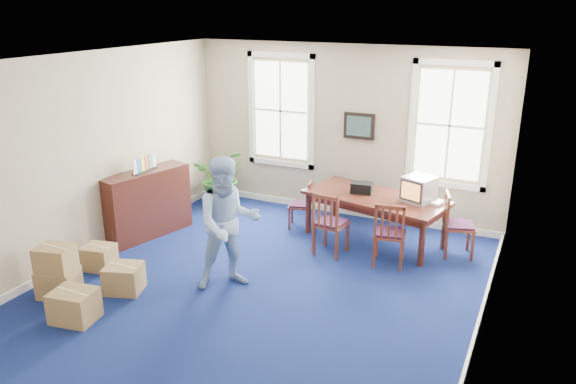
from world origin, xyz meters
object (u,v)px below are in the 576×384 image
at_px(potted_plant, 222,176).
at_px(man, 228,224).
at_px(crt_tv, 419,189).
at_px(conference_table, 374,218).
at_px(cardboard_boxes, 73,270).
at_px(chair_near_left, 331,223).
at_px(credenza, 147,202).

bearing_deg(potted_plant, man, -56.67).
height_order(crt_tv, man, man).
height_order(conference_table, potted_plant, potted_plant).
bearing_deg(cardboard_boxes, chair_near_left, 46.28).
bearing_deg(cardboard_boxes, man, 33.15).
bearing_deg(crt_tv, cardboard_boxes, -115.31).
bearing_deg(crt_tv, potted_plant, -164.13).
relative_size(chair_near_left, man, 0.55).
xyz_separation_m(crt_tv, chair_near_left, (-1.18, -0.86, -0.48)).
bearing_deg(credenza, crt_tv, 34.00).
distance_m(man, credenza, 2.47).
height_order(crt_tv, potted_plant, crt_tv).
height_order(chair_near_left, credenza, credenza).
bearing_deg(credenza, man, -9.10).
bearing_deg(credenza, cardboard_boxes, -64.05).
xyz_separation_m(conference_table, potted_plant, (-3.29, 0.42, 0.19)).
bearing_deg(potted_plant, cardboard_boxes, -88.71).
height_order(potted_plant, cardboard_boxes, potted_plant).
bearing_deg(man, conference_table, 18.44).
relative_size(potted_plant, cardboard_boxes, 0.87).
xyz_separation_m(man, credenza, (-2.24, 0.98, -0.34)).
height_order(crt_tv, cardboard_boxes, crt_tv).
height_order(conference_table, credenza, credenza).
xyz_separation_m(conference_table, man, (-1.39, -2.46, 0.56)).
xyz_separation_m(conference_table, cardboard_boxes, (-3.19, -3.64, -0.01)).
bearing_deg(crt_tv, chair_near_left, -122.79).
bearing_deg(crt_tv, conference_table, -154.42).
bearing_deg(man, cardboard_boxes, 171.03).
relative_size(crt_tv, man, 0.26).
bearing_deg(crt_tv, man, -108.49).
relative_size(credenza, potted_plant, 1.33).
relative_size(crt_tv, chair_near_left, 0.47).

